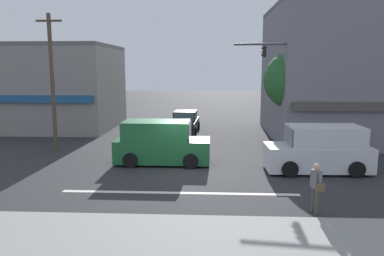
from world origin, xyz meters
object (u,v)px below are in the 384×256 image
(street_tree, at_px, (292,80))
(sedan_waiting_far, at_px, (185,123))
(utility_pole_near_left, at_px, (52,81))
(pedestrian_foreground_with_bag, at_px, (316,185))
(van_crossing_rightbound, at_px, (320,150))
(utility_pole_far_right, at_px, (318,74))
(van_parked_curbside, at_px, (161,143))
(traffic_light_mast, at_px, (304,77))

(street_tree, bearing_deg, sedan_waiting_far, 148.00)
(utility_pole_near_left, height_order, pedestrian_foreground_with_bag, utility_pole_near_left)
(van_crossing_rightbound, bearing_deg, utility_pole_near_left, 165.22)
(utility_pole_far_right, relative_size, van_parked_curbside, 1.79)
(utility_pole_far_right, distance_m, van_parked_curbside, 12.47)
(utility_pole_near_left, distance_m, pedestrian_foreground_with_bag, 15.20)
(traffic_light_mast, xyz_separation_m, sedan_waiting_far, (-6.89, 5.85, -3.46))
(van_parked_curbside, bearing_deg, sedan_waiting_far, 86.11)
(utility_pole_near_left, height_order, van_parked_curbside, utility_pole_near_left)
(van_crossing_rightbound, bearing_deg, pedestrian_foreground_with_bag, -106.92)
(street_tree, bearing_deg, utility_pole_near_left, -170.78)
(utility_pole_near_left, bearing_deg, traffic_light_mast, 2.11)
(street_tree, bearing_deg, pedestrian_foreground_with_bag, -97.48)
(traffic_light_mast, xyz_separation_m, van_crossing_rightbound, (-0.14, -4.11, -3.17))
(street_tree, height_order, utility_pole_near_left, utility_pole_near_left)
(sedan_waiting_far, bearing_deg, street_tree, -32.00)
(utility_pole_near_left, distance_m, van_parked_curbside, 7.38)
(sedan_waiting_far, bearing_deg, utility_pole_near_left, -137.40)
(sedan_waiting_far, height_order, pedestrian_foreground_with_bag, pedestrian_foreground_with_bag)
(street_tree, relative_size, pedestrian_foreground_with_bag, 3.38)
(van_parked_curbside, xyz_separation_m, sedan_waiting_far, (0.60, 8.81, -0.29))
(utility_pole_near_left, relative_size, sedan_waiting_far, 1.81)
(pedestrian_foreground_with_bag, bearing_deg, sedan_waiting_far, 109.19)
(utility_pole_far_right, height_order, van_parked_curbside, utility_pole_far_right)
(utility_pole_far_right, bearing_deg, van_crossing_rightbound, -104.08)
(utility_pole_far_right, height_order, traffic_light_mast, utility_pole_far_right)
(pedestrian_foreground_with_bag, bearing_deg, van_parked_curbside, 133.22)
(van_parked_curbside, bearing_deg, traffic_light_mast, 21.57)
(van_crossing_rightbound, bearing_deg, van_parked_curbside, 171.10)
(van_parked_curbside, xyz_separation_m, pedestrian_foreground_with_bag, (5.82, -6.20, -0.05))
(utility_pole_far_right, xyz_separation_m, traffic_light_mast, (-2.00, -4.43, -0.10))
(utility_pole_near_left, distance_m, sedan_waiting_far, 9.93)
(utility_pole_near_left, xyz_separation_m, traffic_light_mast, (13.81, 0.51, 0.24))
(traffic_light_mast, relative_size, sedan_waiting_far, 1.48)
(van_parked_curbside, height_order, van_crossing_rightbound, same)
(traffic_light_mast, xyz_separation_m, pedestrian_foreground_with_bag, (-1.67, -9.16, -3.22))
(utility_pole_near_left, relative_size, van_parked_curbside, 1.64)
(utility_pole_near_left, relative_size, van_crossing_rightbound, 1.63)
(traffic_light_mast, bearing_deg, sedan_waiting_far, 139.71)
(utility_pole_far_right, xyz_separation_m, pedestrian_foreground_with_bag, (-3.68, -13.58, -3.32))
(street_tree, bearing_deg, van_parked_curbside, -147.28)
(street_tree, height_order, sedan_waiting_far, street_tree)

